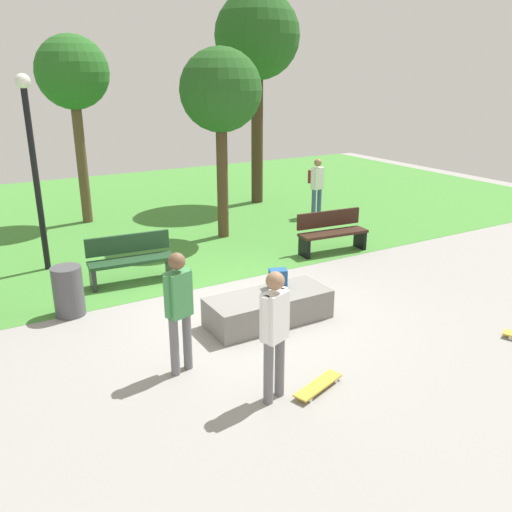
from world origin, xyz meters
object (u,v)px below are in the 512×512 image
object	(u,v)px
skater_performing_trick	(179,304)
lamp_post	(33,154)
park_bench_center_lawn	(131,258)
pedestrian_with_backpack	(317,182)
tree_leaning_ash	(73,76)
tree_slender_maple	(221,93)
tree_tall_oak	(257,39)
trash_bin	(68,291)
skateboard_by_ledge	(318,385)
park_bench_near_path	(332,231)
backpack_on_ledge	(278,279)
concrete_ledge	(269,308)
skater_watching	(275,327)

from	to	relation	value
skater_performing_trick	lamp_post	world-z (taller)	lamp_post
park_bench_center_lawn	pedestrian_with_backpack	size ratio (longest dim) A/B	1.01
tree_leaning_ash	tree_slender_maple	world-z (taller)	tree_leaning_ash
tree_tall_oak	trash_bin	world-z (taller)	tree_tall_oak
tree_tall_oak	pedestrian_with_backpack	distance (m)	4.49
park_bench_center_lawn	skateboard_by_ledge	bearing A→B (deg)	-79.63
tree_slender_maple	tree_leaning_ash	bearing A→B (deg)	129.95
park_bench_near_path	tree_slender_maple	xyz separation A→B (m)	(-1.56, 2.28, 2.91)
backpack_on_ledge	concrete_ledge	bearing A→B (deg)	-129.33
skater_watching	park_bench_center_lawn	world-z (taller)	skater_watching
park_bench_near_path	park_bench_center_lawn	distance (m)	4.48
pedestrian_with_backpack	tree_leaning_ash	bearing A→B (deg)	154.92
tree_slender_maple	trash_bin	world-z (taller)	tree_slender_maple
tree_tall_oak	skater_performing_trick	bearing A→B (deg)	-126.10
backpack_on_ledge	park_bench_near_path	bearing A→B (deg)	58.42
tree_tall_oak	lamp_post	distance (m)	7.80
concrete_ledge	backpack_on_ledge	world-z (taller)	backpack_on_ledge
skater_watching	tree_leaning_ash	bearing A→B (deg)	89.80
skater_watching	tree_leaning_ash	xyz separation A→B (m)	(0.03, 9.57, 2.79)
trash_bin	skater_performing_trick	bearing A→B (deg)	-70.52
skater_watching	lamp_post	xyz separation A→B (m)	(-1.57, 6.25, 1.37)
tree_slender_maple	lamp_post	size ratio (longest dim) A/B	1.15
backpack_on_ledge	park_bench_center_lawn	world-z (taller)	park_bench_center_lawn
concrete_ledge	tree_leaning_ash	xyz separation A→B (m)	(-1.04, 7.70, 3.53)
park_bench_center_lawn	tree_tall_oak	size ratio (longest dim) A/B	0.27
skater_performing_trick	skateboard_by_ledge	bearing A→B (deg)	-44.54
concrete_ledge	skater_watching	bearing A→B (deg)	-119.77
skateboard_by_ledge	tree_slender_maple	size ratio (longest dim) A/B	0.19
skateboard_by_ledge	tree_leaning_ash	size ratio (longest dim) A/B	0.17
concrete_ledge	trash_bin	xyz separation A→B (m)	(-2.71, 1.88, 0.18)
skater_performing_trick	tree_leaning_ash	xyz separation A→B (m)	(0.76, 8.40, 2.78)
park_bench_near_path	trash_bin	distance (m)	5.82
skateboard_by_ledge	concrete_ledge	bearing A→B (deg)	76.40
skater_watching	skateboard_by_ledge	size ratio (longest dim) A/B	2.03
skater_performing_trick	tree_tall_oak	distance (m)	10.74
concrete_ledge	skater_watching	distance (m)	2.27
park_bench_center_lawn	tree_tall_oak	xyz separation A→B (m)	(5.49, 4.61, 4.27)
tree_tall_oak	trash_bin	xyz separation A→B (m)	(-6.84, -5.54, -4.33)
tree_tall_oak	trash_bin	distance (m)	9.81
tree_leaning_ash	skater_performing_trick	bearing A→B (deg)	-95.18
park_bench_center_lawn	pedestrian_with_backpack	xyz separation A→B (m)	(6.00, 2.23, 0.49)
skater_performing_trick	park_bench_center_lawn	distance (m)	3.58
backpack_on_ledge	tree_slender_maple	size ratio (longest dim) A/B	0.07
backpack_on_ledge	skateboard_by_ledge	bearing A→B (deg)	-88.76
park_bench_near_path	lamp_post	distance (m)	6.36
concrete_ledge	park_bench_center_lawn	distance (m)	3.14
tree_leaning_ash	lamp_post	xyz separation A→B (m)	(-1.61, -3.32, -1.42)
park_bench_center_lawn	trash_bin	xyz separation A→B (m)	(-1.35, -0.93, -0.06)
skater_watching	lamp_post	distance (m)	6.59
trash_bin	concrete_ledge	bearing A→B (deg)	-34.81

